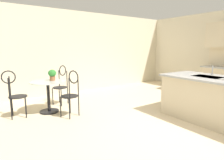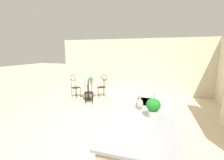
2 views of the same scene
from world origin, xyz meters
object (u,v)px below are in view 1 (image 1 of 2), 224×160
(chair_by_island, at_px, (15,92))
(potted_plant_on_table, at_px, (52,74))
(chair_near_window, at_px, (61,83))
(chair_toward_desk, at_px, (71,91))
(bistro_table, at_px, (48,94))

(chair_by_island, height_order, potted_plant_on_table, chair_by_island)
(chair_near_window, bearing_deg, chair_toward_desk, -9.42)
(chair_by_island, xyz_separation_m, potted_plant_on_table, (0.02, 0.83, 0.32))
(bistro_table, distance_m, potted_plant_on_table, 0.47)
(potted_plant_on_table, bearing_deg, chair_by_island, -91.69)
(bistro_table, xyz_separation_m, potted_plant_on_table, (-0.05, 0.13, 0.44))
(chair_near_window, height_order, chair_toward_desk, same)
(bistro_table, relative_size, potted_plant_on_table, 3.03)
(bistro_table, bearing_deg, chair_by_island, -96.05)
(bistro_table, distance_m, chair_near_window, 0.71)
(bistro_table, height_order, chair_near_window, chair_near_window)
(bistro_table, distance_m, chair_toward_desk, 0.69)
(chair_near_window, distance_m, potted_plant_on_table, 0.66)
(bistro_table, height_order, chair_toward_desk, chair_toward_desk)
(bistro_table, relative_size, chair_near_window, 0.77)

